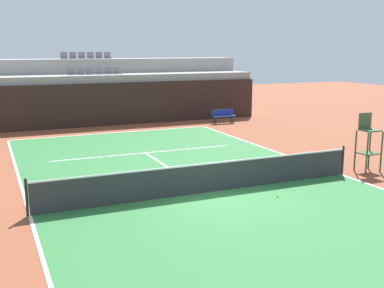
{
  "coord_description": "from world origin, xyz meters",
  "views": [
    {
      "loc": [
        -6.33,
        -13.17,
        4.55
      ],
      "look_at": [
        0.34,
        2.0,
        1.2
      ],
      "focal_mm": 44.16,
      "sensor_mm": 36.0,
      "label": 1
    }
  ],
  "objects_px": {
    "tennis_ball_0": "(278,196)",
    "player_bench": "(223,115)",
    "tennis_net": "(207,177)",
    "umpire_chair": "(368,140)"
  },
  "relations": [
    {
      "from": "tennis_ball_0",
      "to": "player_bench",
      "type": "bearing_deg",
      "value": 69.07
    },
    {
      "from": "tennis_net",
      "to": "player_bench",
      "type": "relative_size",
      "value": 7.39
    },
    {
      "from": "player_bench",
      "to": "tennis_ball_0",
      "type": "bearing_deg",
      "value": -110.93
    },
    {
      "from": "player_bench",
      "to": "tennis_ball_0",
      "type": "xyz_separation_m",
      "value": [
        -5.34,
        -13.97,
        -0.46
      ]
    },
    {
      "from": "player_bench",
      "to": "tennis_ball_0",
      "type": "height_order",
      "value": "player_bench"
    },
    {
      "from": "tennis_net",
      "to": "umpire_chair",
      "type": "distance_m",
      "value": 6.73
    },
    {
      "from": "umpire_chair",
      "to": "player_bench",
      "type": "xyz_separation_m",
      "value": [
        0.44,
        12.58,
        -0.68
      ]
    },
    {
      "from": "tennis_ball_0",
      "to": "tennis_net",
      "type": "bearing_deg",
      "value": 143.53
    },
    {
      "from": "player_bench",
      "to": "tennis_ball_0",
      "type": "distance_m",
      "value": 14.96
    },
    {
      "from": "tennis_net",
      "to": "player_bench",
      "type": "distance_m",
      "value": 14.51
    }
  ]
}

